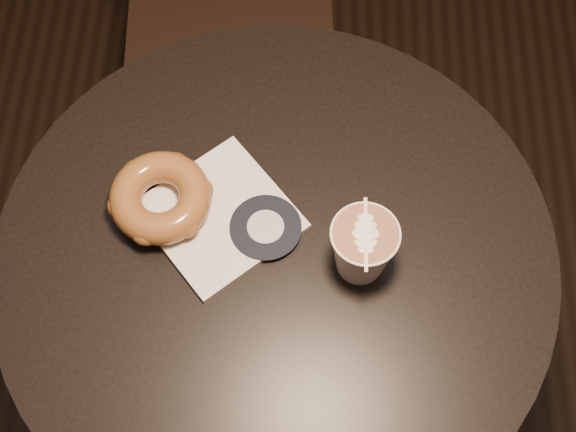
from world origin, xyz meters
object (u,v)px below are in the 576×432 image
Objects in this scene: doughnut at (160,198)px; cafe_table at (277,304)px; pastry_bag at (219,216)px; latte_cup at (362,249)px.

cafe_table is at bearing -20.35° from doughnut.
latte_cup reaches higher than pastry_bag.
doughnut is (-0.07, 0.01, 0.02)m from pastry_bag.
cafe_table is 0.27m from doughnut.
doughnut is at bearing 159.65° from cafe_table.
pastry_bag is 1.82× the size of latte_cup.
latte_cup reaches higher than cafe_table.
pastry_bag is at bearing 161.87° from latte_cup.
latte_cup is (0.10, -0.02, 0.24)m from cafe_table.
cafe_table is 4.58× the size of pastry_bag.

